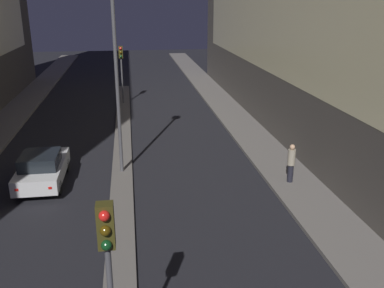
% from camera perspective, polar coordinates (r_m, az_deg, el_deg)
% --- Properties ---
extents(median_strip, '(0.98, 35.23, 0.13)m').
position_cam_1_polar(median_strip, '(24.02, -9.24, -0.69)').
color(median_strip, '#66605B').
rests_on(median_strip, ground).
extents(traffic_light_near, '(0.32, 0.42, 4.41)m').
position_cam_1_polar(traffic_light_near, '(8.50, -11.12, -14.94)').
color(traffic_light_near, '#4C4C51').
rests_on(traffic_light_near, median_strip).
extents(traffic_light_mid, '(0.32, 0.42, 4.41)m').
position_cam_1_polar(traffic_light_mid, '(33.74, -9.42, 10.77)').
color(traffic_light_mid, '#4C4C51').
rests_on(traffic_light_mid, median_strip).
extents(street_lamp, '(0.63, 0.63, 8.94)m').
position_cam_1_polar(street_lamp, '(19.39, -10.37, 14.73)').
color(street_lamp, '#4C4C51').
rests_on(street_lamp, median_strip).
extents(car_left_lane, '(1.87, 4.22, 1.54)m').
position_cam_1_polar(car_left_lane, '(20.40, -19.35, -3.06)').
color(car_left_lane, silver).
rests_on(car_left_lane, ground).
extents(pedestrian_on_right_sidewalk, '(0.34, 0.34, 1.78)m').
position_cam_1_polar(pedestrian_on_right_sidewalk, '(19.56, 13.09, -2.36)').
color(pedestrian_on_right_sidewalk, black).
rests_on(pedestrian_on_right_sidewalk, sidewalk_right).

